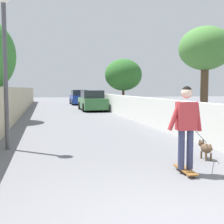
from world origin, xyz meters
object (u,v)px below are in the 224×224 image
at_px(tree_right_far, 205,50).
at_px(lamp_post, 4,41).
at_px(dog, 205,148).
at_px(skateboard, 185,170).
at_px(tree_right_near, 123,75).
at_px(person_skateboarder, 186,121).
at_px(car_near, 92,101).
at_px(car_far, 79,98).

distance_m(tree_right_far, lamp_post, 7.48).
bearing_deg(dog, skateboard, 133.40).
bearing_deg(dog, tree_right_far, -29.83).
distance_m(lamp_post, skateboard, 5.69).
bearing_deg(tree_right_near, tree_right_far, -179.02).
height_order(person_skateboarder, car_near, person_skateboarder).
relative_size(tree_right_far, lamp_post, 0.95).
bearing_deg(dog, person_skateboarder, 133.40).
relative_size(lamp_post, skateboard, 5.30).
distance_m(tree_right_far, skateboard, 7.02).
distance_m(skateboard, person_skateboarder, 0.98).
height_order(skateboard, car_far, car_far).
distance_m(tree_right_near, car_far, 9.32).
bearing_deg(tree_right_near, car_near, 86.46).
bearing_deg(lamp_post, tree_right_near, -27.31).
bearing_deg(person_skateboarder, tree_right_far, -33.46).
height_order(skateboard, person_skateboarder, person_skateboarder).
height_order(tree_right_far, lamp_post, lamp_post).
relative_size(person_skateboarder, car_far, 0.41).
xyz_separation_m(lamp_post, car_far, (22.30, -4.56, -2.23)).
height_order(dog, car_far, car_far).
bearing_deg(car_far, tree_right_near, -164.47).
bearing_deg(tree_right_near, skateboard, 168.96).
distance_m(lamp_post, dog, 5.88).
height_order(person_skateboarder, dog, person_skateboarder).
bearing_deg(car_near, tree_right_near, -93.54).
bearing_deg(car_near, dog, -179.39).
xyz_separation_m(tree_right_near, lamp_post, (-13.54, 6.99, 0.21)).
xyz_separation_m(tree_right_near, tree_right_far, (-11.50, -0.20, 0.45)).
distance_m(tree_right_near, person_skateboarder, 17.14).
bearing_deg(tree_right_far, person_skateboarder, 146.54).
bearing_deg(tree_right_far, skateboard, 146.54).
distance_m(tree_right_near, car_near, 3.17).
bearing_deg(car_far, tree_right_far, -172.60).
relative_size(lamp_post, dog, 3.45).
height_order(tree_right_far, skateboard, tree_right_far).
xyz_separation_m(lamp_post, person_skateboarder, (-3.20, -3.73, -1.90)).
distance_m(tree_right_far, car_far, 20.58).
height_order(tree_right_near, skateboard, tree_right_near).
xyz_separation_m(skateboard, car_near, (16.89, -0.83, 0.65)).
bearing_deg(car_near, car_far, 0.00).
relative_size(dog, car_far, 0.31).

